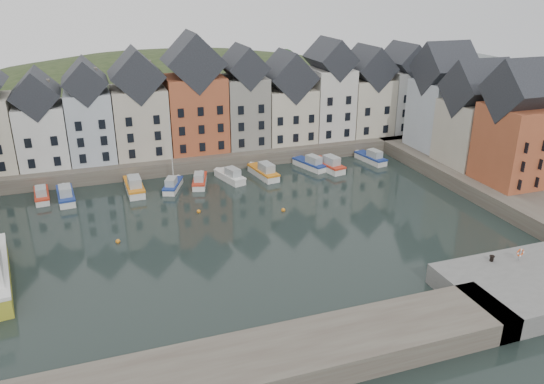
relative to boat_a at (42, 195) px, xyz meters
name	(u,v)px	position (x,y,z in m)	size (l,w,h in m)	color
ground	(249,235)	(22.42, -18.74, -0.64)	(260.00, 260.00, 0.00)	black
far_quay	(195,151)	(22.42, 11.26, 0.36)	(90.00, 16.00, 2.00)	#4E443C
right_quay	(499,180)	(59.42, -15.74, 0.36)	(14.00, 54.00, 2.00)	#4E443C
near_quay	(543,283)	(44.42, -38.74, 0.36)	(18.00, 10.00, 2.00)	#60605E
near_wall	(202,378)	(12.42, -40.74, 0.36)	(50.00, 6.00, 2.00)	#4E443C
hillside	(176,200)	(22.44, 37.26, -18.61)	(153.60, 70.40, 64.00)	#233219
far_terrace	(215,104)	(25.63, 9.26, 8.23)	(72.37, 8.16, 17.78)	beige
right_terrace	(477,116)	(58.42, -10.67, 8.27)	(8.30, 24.25, 16.36)	#B1BAC4
mooring_buoys	(203,220)	(18.42, -13.41, -0.49)	(20.50, 5.50, 0.50)	orange
boat_a	(42,195)	(0.00, 0.00, 0.00)	(2.23, 5.77, 2.17)	silver
boat_b	(66,195)	(2.96, -1.38, 0.09)	(2.53, 6.57, 2.47)	silver
boat_c	(134,187)	(11.66, -1.19, 0.14)	(2.36, 6.97, 2.65)	silver
boat_d	(173,185)	(16.68, -1.96, 0.03)	(3.66, 5.69, 10.43)	silver
boat_e	(200,181)	(20.51, -1.47, 0.00)	(3.20, 5.90, 2.16)	silver
boat_f	(230,176)	(24.99, -1.27, 0.04)	(3.46, 6.25, 2.29)	silver
boat_g	(264,172)	(30.01, -1.34, 0.11)	(3.08, 6.84, 2.53)	silver
boat_h	(310,164)	(37.85, -0.09, 0.06)	(3.71, 6.41, 2.35)	silver
boat_i	(328,165)	(40.14, -1.53, 0.11)	(3.33, 6.92, 2.55)	silver
boat_j	(371,158)	(48.05, -0.46, 0.05)	(2.91, 6.27, 2.32)	silver
mooring_bollard	(492,258)	(41.41, -35.27, 1.66)	(0.48, 0.48, 0.56)	black
life_ring_post	(520,253)	(43.87, -36.09, 2.22)	(0.80, 0.17, 1.30)	gray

